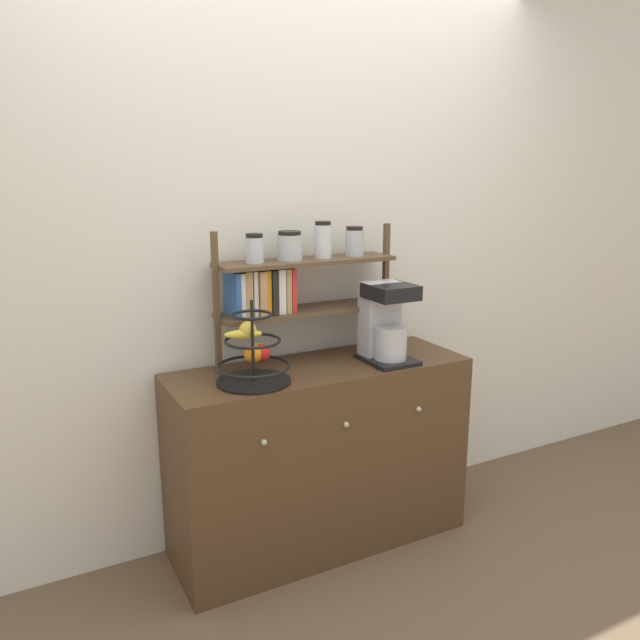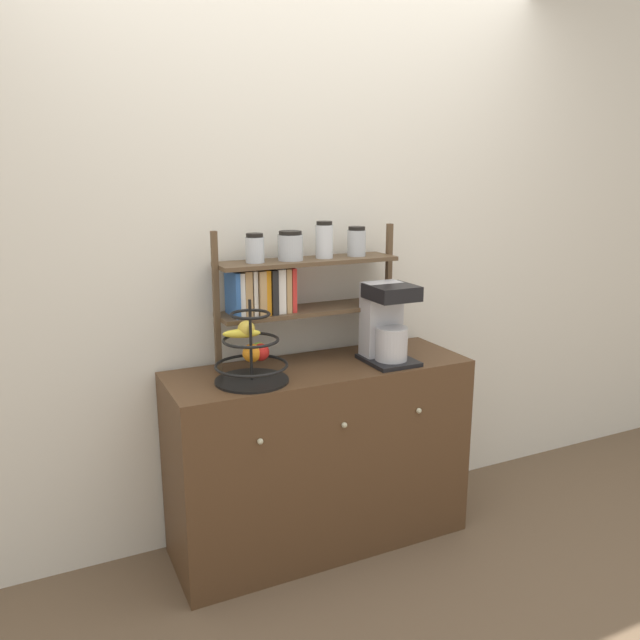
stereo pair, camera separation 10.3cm
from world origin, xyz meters
The scene contains 6 objects.
ground_plane centered at (0.00, 0.00, 0.00)m, with size 12.00×12.00×0.00m, color brown.
wall_back centered at (0.00, 0.49, 1.30)m, with size 7.00×0.05×2.60m, color silver.
sideboard centered at (0.00, 0.22, 0.42)m, with size 1.32×0.47×0.84m.
coffee_maker centered at (0.30, 0.17, 1.01)m, with size 0.20×0.25×0.35m.
fruit_stand centered at (-0.32, 0.18, 0.95)m, with size 0.30×0.30×0.34m.
shelf_hutch centered at (-0.08, 0.35, 1.21)m, with size 0.85×0.20×0.61m.
Camera 2 is at (-1.11, -2.10, 1.66)m, focal length 35.00 mm.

